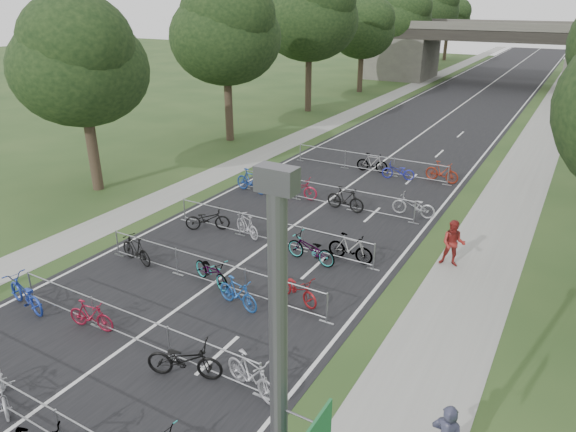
% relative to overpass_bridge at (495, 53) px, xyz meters
% --- Properties ---
extents(road, '(11.00, 140.00, 0.01)m').
position_rel_overpass_bridge_xyz_m(road, '(0.00, -15.00, -3.53)').
color(road, black).
rests_on(road, ground).
extents(sidewalk_right, '(3.00, 140.00, 0.01)m').
position_rel_overpass_bridge_xyz_m(sidewalk_right, '(8.00, -15.00, -3.53)').
color(sidewalk_right, gray).
rests_on(sidewalk_right, ground).
extents(sidewalk_left, '(2.00, 140.00, 0.01)m').
position_rel_overpass_bridge_xyz_m(sidewalk_left, '(-7.50, -15.00, -3.53)').
color(sidewalk_left, gray).
rests_on(sidewalk_left, ground).
extents(lane_markings, '(0.12, 140.00, 0.00)m').
position_rel_overpass_bridge_xyz_m(lane_markings, '(0.00, -15.00, -3.53)').
color(lane_markings, silver).
rests_on(lane_markings, ground).
extents(overpass_bridge, '(31.00, 8.00, 7.05)m').
position_rel_overpass_bridge_xyz_m(overpass_bridge, '(0.00, 0.00, 0.00)').
color(overpass_bridge, '#4E4D46').
rests_on(overpass_bridge, ground).
extents(tree_left_0, '(6.72, 6.72, 10.25)m').
position_rel_overpass_bridge_xyz_m(tree_left_0, '(-11.39, -49.07, 2.96)').
color(tree_left_0, '#33261C').
rests_on(tree_left_0, ground).
extents(tree_left_1, '(7.56, 7.56, 11.53)m').
position_rel_overpass_bridge_xyz_m(tree_left_1, '(-11.39, -37.07, 3.77)').
color(tree_left_1, '#33261C').
rests_on(tree_left_1, ground).
extents(tree_left_2, '(8.40, 8.40, 12.81)m').
position_rel_overpass_bridge_xyz_m(tree_left_2, '(-11.39, -25.07, 4.58)').
color(tree_left_2, '#33261C').
rests_on(tree_left_2, ground).
extents(tree_left_3, '(6.72, 6.72, 10.25)m').
position_rel_overpass_bridge_xyz_m(tree_left_3, '(-11.39, -13.07, 2.96)').
color(tree_left_3, '#33261C').
rests_on(tree_left_3, ground).
extents(tree_left_4, '(7.56, 7.56, 11.53)m').
position_rel_overpass_bridge_xyz_m(tree_left_4, '(-11.39, -1.07, 3.77)').
color(tree_left_4, '#33261C').
rests_on(tree_left_4, ground).
extents(tree_left_5, '(8.40, 8.40, 12.81)m').
position_rel_overpass_bridge_xyz_m(tree_left_5, '(-11.39, 10.93, 4.58)').
color(tree_left_5, '#33261C').
rests_on(tree_left_5, ground).
extents(tree_left_6, '(6.72, 6.72, 10.25)m').
position_rel_overpass_bridge_xyz_m(tree_left_6, '(-11.39, 22.93, 2.96)').
color(tree_left_6, '#33261C').
rests_on(tree_left_6, ground).
extents(barrier_row_1, '(9.70, 0.08, 1.10)m').
position_rel_overpass_bridge_xyz_m(barrier_row_1, '(0.00, -61.40, -2.99)').
color(barrier_row_1, '#95989D').
rests_on(barrier_row_1, ground).
extents(barrier_row_2, '(9.70, 0.08, 1.10)m').
position_rel_overpass_bridge_xyz_m(barrier_row_2, '(0.00, -57.80, -2.99)').
color(barrier_row_2, '#95989D').
rests_on(barrier_row_2, ground).
extents(barrier_row_3, '(9.70, 0.08, 1.10)m').
position_rel_overpass_bridge_xyz_m(barrier_row_3, '(0.00, -54.00, -2.99)').
color(barrier_row_3, '#95989D').
rests_on(barrier_row_3, ground).
extents(barrier_row_4, '(9.70, 0.08, 1.10)m').
position_rel_overpass_bridge_xyz_m(barrier_row_4, '(0.00, -50.00, -2.99)').
color(barrier_row_4, '#95989D').
rests_on(barrier_row_4, ground).
extents(barrier_row_5, '(9.70, 0.08, 1.10)m').
position_rel_overpass_bridge_xyz_m(barrier_row_5, '(0.00, -45.00, -2.99)').
color(barrier_row_5, '#95989D').
rests_on(barrier_row_5, ground).
extents(barrier_row_6, '(9.70, 0.08, 1.10)m').
position_rel_overpass_bridge_xyz_m(barrier_row_6, '(0.00, -39.00, -2.99)').
color(barrier_row_6, '#95989D').
rests_on(barrier_row_6, ground).
extents(bike_5, '(1.93, 1.43, 0.97)m').
position_rel_overpass_bridge_xyz_m(bike_5, '(-0.86, -61.23, -3.05)').
color(bike_5, '#A0A1A7').
rests_on(bike_5, ground).
extents(bike_8, '(2.23, 1.10, 1.12)m').
position_rel_overpass_bridge_xyz_m(bike_8, '(-4.30, -58.23, -2.97)').
color(bike_8, navy).
rests_on(bike_8, ground).
extents(bike_9, '(1.68, 0.73, 0.98)m').
position_rel_overpass_bridge_xyz_m(bike_9, '(-1.54, -57.92, -3.04)').
color(bike_9, maroon).
rests_on(bike_9, ground).
extents(bike_10, '(2.23, 1.43, 1.11)m').
position_rel_overpass_bridge_xyz_m(bike_10, '(2.40, -58.16, -2.98)').
color(bike_10, black).
rests_on(bike_10, ground).
extents(bike_11, '(2.00, 1.02, 1.16)m').
position_rel_overpass_bridge_xyz_m(bike_11, '(4.30, -57.78, -2.96)').
color(bike_11, '#A1A1A8').
rests_on(bike_11, ground).
extents(bike_12, '(1.91, 0.89, 1.11)m').
position_rel_overpass_bridge_xyz_m(bike_12, '(-3.55, -54.05, -2.98)').
color(bike_12, black).
rests_on(bike_12, ground).
extents(bike_13, '(2.14, 1.32, 1.06)m').
position_rel_overpass_bridge_xyz_m(bike_13, '(0.01, -53.92, -3.00)').
color(bike_13, '#95989D').
rests_on(bike_13, ground).
extents(bike_14, '(1.83, 0.83, 1.06)m').
position_rel_overpass_bridge_xyz_m(bike_14, '(1.66, -54.65, -3.00)').
color(bike_14, '#1C4D9B').
rests_on(bike_14, ground).
extents(bike_15, '(1.97, 1.19, 0.98)m').
position_rel_overpass_bridge_xyz_m(bike_15, '(3.18, -53.35, -3.05)').
color(bike_15, maroon).
rests_on(bike_15, ground).
extents(bike_16, '(2.01, 1.61, 1.02)m').
position_rel_overpass_bridge_xyz_m(bike_16, '(-3.07, -50.25, -3.02)').
color(bike_16, black).
rests_on(bike_16, ground).
extents(bike_17, '(1.73, 1.10, 1.01)m').
position_rel_overpass_bridge_xyz_m(bike_17, '(-1.19, -49.94, -3.03)').
color(bike_17, '#B5B3BB').
rests_on(bike_17, ground).
extents(bike_18, '(2.22, 0.97, 1.13)m').
position_rel_overpass_bridge_xyz_m(bike_18, '(2.27, -50.67, -2.97)').
color(bike_18, '#95989D').
rests_on(bike_18, ground).
extents(bike_19, '(1.88, 0.57, 1.12)m').
position_rel_overpass_bridge_xyz_m(bike_19, '(3.56, -49.81, -2.97)').
color(bike_19, '#95989D').
rests_on(bike_19, ground).
extents(bike_20, '(2.13, 0.90, 1.24)m').
position_rel_overpass_bridge_xyz_m(bike_20, '(-4.08, -45.29, -2.91)').
color(bike_20, navy).
rests_on(bike_20, ground).
extents(bike_21, '(2.20, 1.02, 1.12)m').
position_rel_overpass_bridge_xyz_m(bike_21, '(-1.52, -44.88, -2.98)').
color(bike_21, maroon).
rests_on(bike_21, ground).
extents(bike_22, '(2.01, 0.70, 1.18)m').
position_rel_overpass_bridge_xyz_m(bike_22, '(1.26, -45.15, -2.94)').
color(bike_22, black).
rests_on(bike_22, ground).
extents(bike_23, '(2.05, 0.78, 1.07)m').
position_rel_overpass_bridge_xyz_m(bike_23, '(4.30, -44.20, -3.00)').
color(bike_23, '#9C9DA3').
rests_on(bike_23, ground).
extents(bike_25, '(1.90, 0.72, 1.11)m').
position_rel_overpass_bridge_xyz_m(bike_25, '(0.16, -38.87, -2.98)').
color(bike_25, '#95989D').
rests_on(bike_25, ground).
extents(bike_26, '(1.92, 0.99, 0.96)m').
position_rel_overpass_bridge_xyz_m(bike_26, '(1.93, -39.42, -3.05)').
color(bike_26, '#1C219D').
rests_on(bike_26, ground).
extents(bike_27, '(1.99, 0.86, 1.16)m').
position_rel_overpass_bridge_xyz_m(bike_27, '(4.17, -38.61, -2.96)').
color(bike_27, maroon).
rests_on(bike_27, ground).
extents(pedestrian_b, '(0.99, 0.82, 1.84)m').
position_rel_overpass_bridge_xyz_m(pedestrian_b, '(7.04, -48.19, -2.61)').
color(pedestrian_b, maroon).
rests_on(pedestrian_b, ground).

